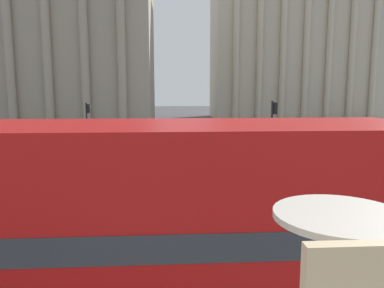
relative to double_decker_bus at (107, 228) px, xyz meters
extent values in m
cylinder|color=black|center=(3.95, 1.21, -1.79)|extent=(1.02, 0.22, 1.02)
cube|color=#B71414|center=(0.00, 0.00, -0.95)|extent=(10.70, 2.42, 1.68)
cube|color=#2D3842|center=(0.00, 0.00, 0.12)|extent=(10.49, 2.45, 0.45)
cube|color=#B71414|center=(0.00, 0.00, 1.08)|extent=(10.70, 2.42, 1.48)
cylinder|color=beige|center=(1.86, -4.77, 1.85)|extent=(0.60, 0.60, 0.03)
cube|color=#A39984|center=(-15.01, 41.23, 10.01)|extent=(28.33, 14.26, 24.60)
cylinder|color=#A39984|center=(-15.01, 33.65, 8.16)|extent=(0.90, 0.90, 20.91)
cylinder|color=#A39984|center=(-11.23, 33.65, 8.16)|extent=(0.90, 0.90, 20.91)
cylinder|color=#A39984|center=(-7.45, 33.65, 8.16)|extent=(0.90, 0.90, 20.91)
cylinder|color=#A39984|center=(-3.67, 33.65, 8.16)|extent=(0.90, 0.90, 20.91)
cube|color=beige|center=(21.41, 54.34, 9.55)|extent=(25.99, 10.50, 23.69)
cylinder|color=beige|center=(11.02, 48.65, 7.78)|extent=(0.90, 0.90, 20.14)
cylinder|color=beige|center=(14.48, 48.65, 7.78)|extent=(0.90, 0.90, 20.14)
cylinder|color=beige|center=(17.95, 48.65, 7.78)|extent=(0.90, 0.90, 20.14)
cylinder|color=beige|center=(21.41, 48.65, 7.78)|extent=(0.90, 0.90, 20.14)
cylinder|color=beige|center=(24.88, 48.65, 7.78)|extent=(0.90, 0.90, 20.14)
cylinder|color=beige|center=(28.35, 48.65, 7.78)|extent=(0.90, 0.90, 20.14)
cylinder|color=beige|center=(31.81, 48.65, 7.78)|extent=(0.90, 0.90, 20.14)
cylinder|color=black|center=(4.54, 6.94, -0.57)|extent=(0.12, 0.12, 3.44)
cube|color=black|center=(4.72, 6.94, 0.70)|extent=(0.20, 0.24, 0.70)
sphere|color=green|center=(4.83, 6.94, 0.85)|extent=(0.14, 0.14, 0.14)
cylinder|color=black|center=(7.28, 15.63, -0.29)|extent=(0.12, 0.12, 4.00)
cube|color=black|center=(7.46, 15.63, 1.25)|extent=(0.20, 0.24, 0.70)
sphere|color=green|center=(7.57, 15.63, 1.40)|extent=(0.14, 0.14, 0.14)
cylinder|color=black|center=(-5.30, 23.43, -0.49)|extent=(0.12, 0.12, 3.61)
cube|color=black|center=(-5.12, 23.43, 0.87)|extent=(0.20, 0.24, 0.70)
sphere|color=green|center=(-5.01, 23.43, 1.02)|extent=(0.14, 0.14, 0.14)
cylinder|color=#282B33|center=(3.55, 20.41, -1.87)|extent=(0.14, 0.14, 0.86)
cylinder|color=#282B33|center=(3.73, 20.41, -1.87)|extent=(0.14, 0.14, 0.86)
cylinder|color=yellow|center=(3.64, 20.41, -1.10)|extent=(0.32, 0.32, 0.68)
sphere|color=tan|center=(3.64, 20.41, -0.65)|extent=(0.23, 0.23, 0.23)
cylinder|color=#282B33|center=(-8.55, 15.34, -1.85)|extent=(0.14, 0.14, 0.88)
cylinder|color=#282B33|center=(-8.37, 15.34, -1.85)|extent=(0.14, 0.14, 0.88)
cylinder|color=silver|center=(-8.46, 15.34, -1.06)|extent=(0.32, 0.32, 0.70)
sphere|color=tan|center=(-8.46, 15.34, -0.59)|extent=(0.24, 0.24, 0.24)
cylinder|color=#282B33|center=(-2.89, 23.09, -1.87)|extent=(0.14, 0.14, 0.84)
cylinder|color=#282B33|center=(-2.71, 23.09, -1.87)|extent=(0.14, 0.14, 0.84)
cylinder|color=slate|center=(-2.80, 23.09, -1.12)|extent=(0.32, 0.32, 0.66)
sphere|color=tan|center=(-2.80, 23.09, -0.68)|extent=(0.23, 0.23, 0.23)
camera|label=1|loc=(1.09, -6.33, 2.41)|focal=35.00mm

